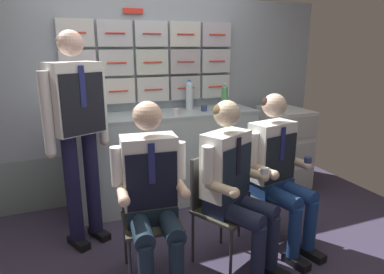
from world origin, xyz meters
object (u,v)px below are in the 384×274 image
at_px(crew_member_left, 152,188).
at_px(folding_chair_right, 263,181).
at_px(crew_member_right, 278,165).
at_px(service_trolley, 283,146).
at_px(folding_chair_left, 149,205).
at_px(espresso_cup_small, 79,118).
at_px(folding_chair_center, 217,197).
at_px(water_bottle_tall, 101,104).
at_px(crew_member_standing, 77,121).
at_px(crew_member_center, 234,180).

xyz_separation_m(crew_member_left, folding_chair_right, (1.05, 0.24, -0.20)).
distance_m(folding_chair_right, crew_member_right, 0.25).
distance_m(service_trolley, crew_member_right, 1.28).
bearing_deg(folding_chair_left, espresso_cup_small, 111.02).
bearing_deg(service_trolley, folding_chair_left, -153.99).
xyz_separation_m(folding_chair_center, water_bottle_tall, (-0.68, 1.13, 0.59)).
distance_m(folding_chair_right, espresso_cup_small, 1.74).
xyz_separation_m(crew_member_left, crew_member_right, (1.09, 0.08, -0.01)).
relative_size(folding_chair_right, crew_member_standing, 0.48).
bearing_deg(folding_chair_center, water_bottle_tall, 121.23).
relative_size(folding_chair_left, water_bottle_tall, 2.99).
xyz_separation_m(water_bottle_tall, espresso_cup_small, (-0.21, -0.08, -0.10)).
xyz_separation_m(folding_chair_center, crew_member_center, (0.07, -0.14, 0.19)).
distance_m(crew_member_standing, water_bottle_tall, 0.56).
relative_size(service_trolley, folding_chair_right, 1.13).
distance_m(folding_chair_center, water_bottle_tall, 1.44).
distance_m(folding_chair_left, crew_member_standing, 0.89).
bearing_deg(espresso_cup_small, crew_member_left, -72.42).
distance_m(service_trolley, folding_chair_left, 2.07).
relative_size(folding_chair_center, water_bottle_tall, 2.99).
bearing_deg(folding_chair_left, crew_member_left, -95.86).
distance_m(service_trolley, crew_member_standing, 2.37).
distance_m(crew_member_left, folding_chair_center, 0.58).
relative_size(crew_member_right, espresso_cup_small, 20.12).
distance_m(folding_chair_right, water_bottle_tall, 1.66).
height_order(folding_chair_right, water_bottle_tall, water_bottle_tall).
distance_m(folding_chair_left, crew_member_center, 0.65).
relative_size(folding_chair_center, crew_member_right, 0.66).
relative_size(folding_chair_left, crew_member_left, 0.65).
bearing_deg(crew_member_center, water_bottle_tall, 120.67).
relative_size(folding_chair_left, crew_member_right, 0.66).
xyz_separation_m(crew_member_left, espresso_cup_small, (-0.36, 1.13, 0.29)).
xyz_separation_m(folding_chair_center, folding_chair_right, (0.52, 0.15, 0.00)).
relative_size(folding_chair_center, espresso_cup_small, 13.23).
relative_size(folding_chair_center, crew_member_standing, 0.48).
relative_size(folding_chair_right, crew_member_right, 0.66).
bearing_deg(folding_chair_center, espresso_cup_small, 130.58).
bearing_deg(crew_member_standing, crew_member_right, -23.23).
xyz_separation_m(folding_chair_right, crew_member_right, (0.03, -0.16, 0.19)).
bearing_deg(water_bottle_tall, crew_member_left, -83.01).
height_order(crew_member_center, crew_member_standing, crew_member_standing).
bearing_deg(folding_chair_left, crew_member_standing, 126.42).
distance_m(folding_chair_left, folding_chair_right, 1.04).
xyz_separation_m(folding_chair_center, crew_member_standing, (-0.94, 0.63, 0.55)).
bearing_deg(folding_chair_left, folding_chair_right, 4.58).
height_order(crew_member_left, folding_chair_center, crew_member_left).
distance_m(crew_member_right, crew_member_standing, 1.66).
xyz_separation_m(crew_member_center, crew_member_right, (0.48, 0.14, 0.00)).
distance_m(service_trolley, water_bottle_tall, 2.12).
height_order(crew_member_standing, espresso_cup_small, crew_member_standing).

